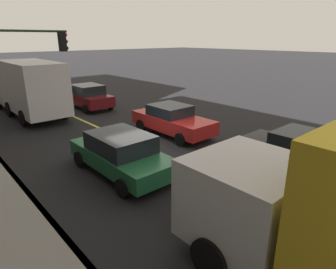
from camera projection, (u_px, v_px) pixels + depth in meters
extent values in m
plane|color=black|center=(144.00, 148.00, 12.77)|extent=(200.00, 200.00, 0.00)
cube|color=slate|center=(19.00, 183.00, 9.51)|extent=(80.00, 0.16, 0.15)
cube|color=#D8CC4C|center=(144.00, 148.00, 12.77)|extent=(80.00, 0.16, 0.01)
cube|color=black|center=(302.00, 157.00, 10.30)|extent=(4.57, 1.94, 0.60)
cube|color=black|center=(305.00, 141.00, 10.11)|extent=(1.90, 1.79, 0.59)
cylinder|color=black|center=(336.00, 189.00, 8.73)|extent=(0.60, 0.22, 0.60)
cylinder|color=black|center=(276.00, 147.00, 12.07)|extent=(0.60, 0.22, 0.60)
cylinder|color=black|center=(250.00, 159.00, 10.87)|extent=(0.60, 0.22, 0.60)
cube|color=#1E6038|center=(121.00, 157.00, 10.29)|extent=(4.43, 1.85, 0.57)
cube|color=black|center=(120.00, 142.00, 10.11)|extent=(2.25, 1.70, 0.60)
cylinder|color=black|center=(80.00, 159.00, 10.85)|extent=(0.60, 0.22, 0.60)
cylinder|color=black|center=(121.00, 148.00, 11.98)|extent=(0.60, 0.22, 0.60)
cylinder|color=black|center=(123.00, 188.00, 8.77)|extent=(0.60, 0.22, 0.60)
cylinder|color=black|center=(168.00, 171.00, 9.91)|extent=(0.60, 0.22, 0.60)
cube|color=red|center=(173.00, 122.00, 14.45)|extent=(4.50, 1.79, 0.65)
cube|color=black|center=(170.00, 110.00, 14.41)|extent=(1.87, 1.64, 0.52)
cylinder|color=black|center=(206.00, 131.00, 14.05)|extent=(0.60, 0.22, 0.60)
cylinder|color=black|center=(181.00, 139.00, 12.95)|extent=(0.60, 0.22, 0.60)
cylinder|color=black|center=(166.00, 119.00, 16.16)|extent=(0.60, 0.22, 0.60)
cylinder|color=black|center=(141.00, 125.00, 15.06)|extent=(0.60, 0.22, 0.60)
cube|color=#591116|center=(89.00, 99.00, 19.82)|extent=(4.05, 1.82, 0.70)
cube|color=black|center=(88.00, 89.00, 19.62)|extent=(2.07, 1.67, 0.61)
cylinder|color=black|center=(110.00, 105.00, 19.54)|extent=(0.60, 0.22, 0.60)
cylinder|color=black|center=(86.00, 109.00, 18.43)|extent=(0.60, 0.22, 0.60)
cylinder|color=black|center=(92.00, 99.00, 21.44)|extent=(0.60, 0.22, 0.60)
cylinder|color=black|center=(68.00, 103.00, 20.33)|extent=(0.60, 0.22, 0.60)
cube|color=silver|center=(247.00, 199.00, 6.19)|extent=(2.27, 2.35, 1.79)
cylinder|color=black|center=(211.00, 258.00, 5.76)|extent=(0.90, 0.28, 0.90)
cylinder|color=black|center=(270.00, 215.00, 7.18)|extent=(0.90, 0.28, 0.90)
cube|color=silver|center=(14.00, 87.00, 20.10)|extent=(2.25, 2.35, 1.85)
cube|color=silver|center=(33.00, 87.00, 17.03)|extent=(5.63, 2.35, 2.89)
cylinder|color=black|center=(33.00, 98.00, 21.10)|extent=(0.90, 0.28, 0.90)
cylinder|color=black|center=(24.00, 118.00, 15.78)|extent=(0.90, 0.28, 0.90)
cylinder|color=black|center=(64.00, 112.00, 17.20)|extent=(0.90, 0.28, 0.90)
cylinder|color=black|center=(9.00, 109.00, 17.78)|extent=(0.90, 0.28, 0.90)
cylinder|color=black|center=(47.00, 104.00, 19.20)|extent=(0.90, 0.28, 0.90)
cylinder|color=#1E3823|center=(17.00, 31.00, 12.22)|extent=(0.10, 4.34, 0.10)
cube|color=black|center=(62.00, 41.00, 13.57)|extent=(0.28, 0.30, 0.90)
sphere|color=red|center=(65.00, 35.00, 13.59)|extent=(0.18, 0.18, 0.18)
sphere|color=#392905|center=(66.00, 41.00, 13.69)|extent=(0.18, 0.18, 0.18)
sphere|color=black|center=(67.00, 48.00, 13.78)|extent=(0.18, 0.18, 0.18)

